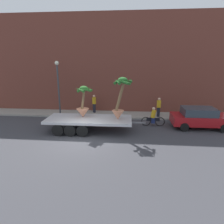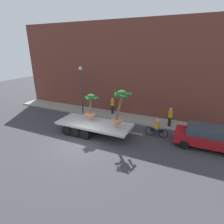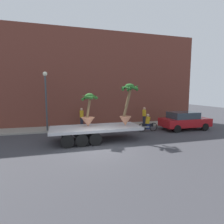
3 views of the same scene
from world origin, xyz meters
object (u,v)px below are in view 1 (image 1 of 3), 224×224
Objects in this scene: potted_palm_rear at (120,99)px; potted_palm_middle at (83,104)px; flatbed_trailer at (86,121)px; pedestrian_near_gate at (94,103)px; cyclist at (153,118)px; parked_car at (200,117)px; street_lamp at (58,81)px; pedestrian_far_left at (159,107)px.

potted_palm_rear reaches higher than potted_palm_middle.
pedestrian_near_gate is (-0.23, 4.69, 0.27)m from flatbed_trailer.
pedestrian_near_gate is at bearing 149.97° from cyclist.
flatbed_trailer is 1.65× the size of parked_car.
flatbed_trailer is 1.23m from potted_palm_middle.
parked_car is (8.71, 1.21, -1.13)m from potted_palm_middle.
cyclist is (5.03, 1.65, -0.10)m from flatbed_trailer.
potted_palm_middle is at bearing -165.14° from cyclist.
pedestrian_near_gate is 0.35× the size of street_lamp.
potted_palm_middle reaches higher than parked_car.
potted_palm_middle reaches higher than cyclist.
pedestrian_near_gate is (-2.74, 4.83, -1.43)m from potted_palm_rear.
flatbed_trailer is at bearing 176.97° from potted_palm_rear.
flatbed_trailer is at bearing -53.94° from potted_palm_middle.
potted_palm_middle reaches higher than pedestrian_near_gate.
potted_palm_middle is at bearing 126.06° from flatbed_trailer.
parked_car is 0.90× the size of street_lamp.
pedestrian_near_gate is at bearing 119.61° from potted_palm_rear.
potted_palm_rear is 1.29× the size of potted_palm_middle.
potted_palm_middle is 0.48× the size of street_lamp.
pedestrian_far_left is at bearing 1.68° from street_lamp.
pedestrian_near_gate is at bearing 21.18° from street_lamp.
flatbed_trailer is 3.88× the size of cyclist.
pedestrian_far_left is (5.95, -0.89, 0.00)m from pedestrian_near_gate.
parked_car is at bearing 7.88° from potted_palm_middle.
parked_car is at bearing -2.97° from cyclist.
pedestrian_near_gate reaches higher than parked_car.
pedestrian_far_left reaches higher than cyclist.
parked_car is 2.53× the size of pedestrian_near_gate.
street_lamp is (-3.01, 3.27, 1.27)m from potted_palm_middle.
parked_car is (3.49, -0.18, 0.16)m from cyclist.
pedestrian_near_gate is 1.00× the size of pedestrian_far_left.
pedestrian_near_gate is 6.02m from pedestrian_far_left.
street_lamp reaches higher than pedestrian_near_gate.
street_lamp is (-8.23, 1.89, 2.56)m from cyclist.
potted_palm_middle is 8.86m from parked_car.
potted_palm_rear is 6.84m from street_lamp.
street_lamp reaches higher than potted_palm_rear.
pedestrian_near_gate reaches higher than cyclist.
potted_palm_rear is at bearing -32.74° from street_lamp.
cyclist is 0.38× the size of street_lamp.
pedestrian_far_left is (-2.79, 2.33, 0.21)m from parked_car.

